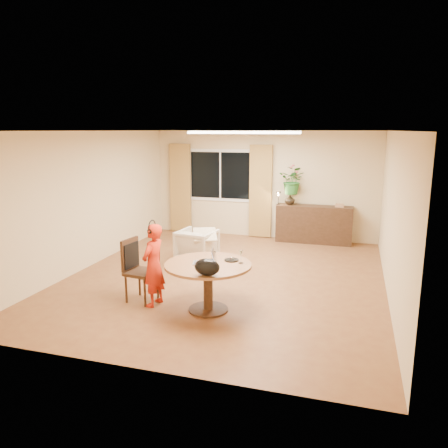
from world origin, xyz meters
name	(u,v)px	position (x,y,z in m)	size (l,w,h in m)	color
floor	(226,277)	(0.00, 0.00, 0.00)	(6.50, 6.50, 0.00)	brown
ceiling	(226,131)	(0.00, 0.00, 2.60)	(6.50, 6.50, 0.00)	white
wall_back	(263,185)	(0.00, 3.25, 1.30)	(5.50, 5.50, 0.00)	beige
wall_left	(89,200)	(-2.75, 0.00, 1.30)	(6.50, 6.50, 0.00)	beige
wall_right	(393,215)	(2.75, 0.00, 1.30)	(6.50, 6.50, 0.00)	beige
window	(220,175)	(-1.10, 3.23, 1.50)	(1.70, 0.03, 1.30)	white
curtain_left	(181,188)	(-2.15, 3.15, 1.15)	(0.55, 0.08, 2.25)	brown
curtain_right	(261,191)	(-0.05, 3.15, 1.15)	(0.55, 0.08, 2.25)	brown
ceiling_panel	(243,132)	(0.00, 1.20, 2.57)	(2.20, 0.35, 0.05)	white
dining_table	(208,274)	(0.17, -1.49, 0.57)	(1.27, 1.27, 0.72)	brown
dining_chair	(141,271)	(-0.93, -1.43, 0.49)	(0.47, 0.43, 0.98)	black
child	(153,265)	(-0.68, -1.52, 0.63)	(0.30, 0.46, 1.26)	red
laptop	(204,256)	(0.11, -1.49, 0.83)	(0.33, 0.22, 0.22)	#B7B7BC
tumbler	(214,256)	(0.19, -1.26, 0.78)	(0.08, 0.08, 0.11)	white
wine_glass	(241,257)	(0.63, -1.34, 0.82)	(0.07, 0.07, 0.20)	white
pot_lid	(232,259)	(0.46, -1.25, 0.74)	(0.21, 0.21, 0.03)	white
handbag	(207,267)	(0.33, -2.00, 0.84)	(0.35, 0.20, 0.23)	black
armchair	(197,245)	(-0.84, 0.79, 0.33)	(0.70, 0.72, 0.66)	beige
throw	(205,231)	(-0.64, 0.69, 0.67)	(0.45, 0.55, 0.03)	beige
sideboard	(314,224)	(1.28, 3.01, 0.44)	(1.76, 0.43, 0.88)	black
vase	(290,199)	(0.69, 3.01, 1.00)	(0.24, 0.24, 0.25)	black
bouquet	(293,180)	(0.75, 3.01, 1.46)	(0.59, 0.51, 0.66)	#326A27
book_stack	(339,205)	(1.83, 3.01, 0.92)	(0.20, 0.15, 0.08)	#9A714E
desk_lamp	(278,198)	(0.42, 2.96, 1.04)	(0.13, 0.13, 0.32)	black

